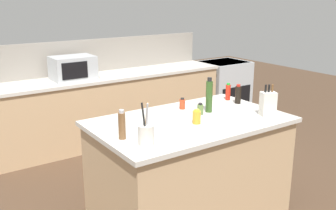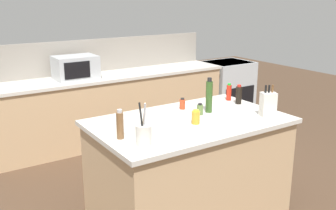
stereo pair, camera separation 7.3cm
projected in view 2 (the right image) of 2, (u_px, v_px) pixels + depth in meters
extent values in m
cube|color=tan|center=(114.00, 108.00, 5.53)|extent=(3.31, 0.62, 0.90)
cube|color=beige|center=(113.00, 76.00, 5.40)|extent=(3.35, 0.66, 0.04)
cube|color=gray|center=(103.00, 55.00, 5.59)|extent=(3.31, 0.03, 0.46)
cube|color=tan|center=(189.00, 170.00, 3.60)|extent=(1.66, 1.00, 0.90)
cube|color=beige|center=(190.00, 122.00, 3.47)|extent=(1.72, 1.06, 0.04)
cube|color=#ADB2B7|center=(227.00, 89.00, 6.63)|extent=(0.76, 0.64, 0.92)
cube|color=black|center=(240.00, 100.00, 6.40)|extent=(0.61, 0.01, 0.41)
cube|color=black|center=(228.00, 62.00, 6.51)|extent=(0.68, 0.58, 0.02)
cube|color=#ADB2B7|center=(76.00, 67.00, 5.08)|extent=(0.54, 0.38, 0.30)
cube|color=black|center=(77.00, 70.00, 4.90)|extent=(0.33, 0.01, 0.21)
cube|color=beige|center=(268.00, 104.00, 3.53)|extent=(0.16, 0.14, 0.22)
cylinder|color=black|center=(266.00, 89.00, 3.49)|extent=(0.02, 0.02, 0.07)
cylinder|color=black|center=(269.00, 89.00, 3.49)|extent=(0.02, 0.02, 0.07)
cylinder|color=brown|center=(273.00, 89.00, 3.50)|extent=(0.02, 0.02, 0.07)
cylinder|color=beige|center=(144.00, 135.00, 2.88)|extent=(0.12, 0.12, 0.15)
cylinder|color=olive|center=(144.00, 114.00, 2.85)|extent=(0.01, 0.05, 0.18)
cylinder|color=black|center=(141.00, 115.00, 2.83)|extent=(0.01, 0.05, 0.18)
cylinder|color=#B2B2B7|center=(145.00, 115.00, 2.83)|extent=(0.01, 0.03, 0.18)
cylinder|color=#567038|center=(200.00, 110.00, 3.60)|extent=(0.06, 0.06, 0.09)
cylinder|color=black|center=(200.00, 104.00, 3.58)|extent=(0.04, 0.04, 0.02)
cylinder|color=black|center=(239.00, 95.00, 3.94)|extent=(0.06, 0.06, 0.17)
cylinder|color=#B22319|center=(239.00, 86.00, 3.92)|extent=(0.04, 0.04, 0.02)
cylinder|color=gold|center=(196.00, 117.00, 3.34)|extent=(0.07, 0.07, 0.11)
cylinder|color=gold|center=(196.00, 110.00, 3.33)|extent=(0.05, 0.05, 0.02)
cylinder|color=#2D4C1E|center=(209.00, 97.00, 3.65)|extent=(0.06, 0.06, 0.29)
cylinder|color=black|center=(210.00, 80.00, 3.60)|extent=(0.04, 0.04, 0.04)
cylinder|color=#B73D1E|center=(182.00, 104.00, 3.77)|extent=(0.05, 0.05, 0.09)
cylinder|color=black|center=(182.00, 99.00, 3.76)|extent=(0.04, 0.04, 0.02)
cylinder|color=silver|center=(181.00, 121.00, 3.26)|extent=(0.04, 0.04, 0.10)
cylinder|color=#B2B2B7|center=(182.00, 114.00, 3.25)|extent=(0.03, 0.03, 0.02)
cylinder|color=red|center=(229.00, 93.00, 4.08)|extent=(0.05, 0.05, 0.16)
cylinder|color=green|center=(229.00, 84.00, 4.05)|extent=(0.03, 0.03, 0.02)
cylinder|color=brown|center=(120.00, 126.00, 2.99)|extent=(0.06, 0.06, 0.21)
cylinder|color=#B2B2B7|center=(120.00, 111.00, 2.96)|extent=(0.04, 0.04, 0.02)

